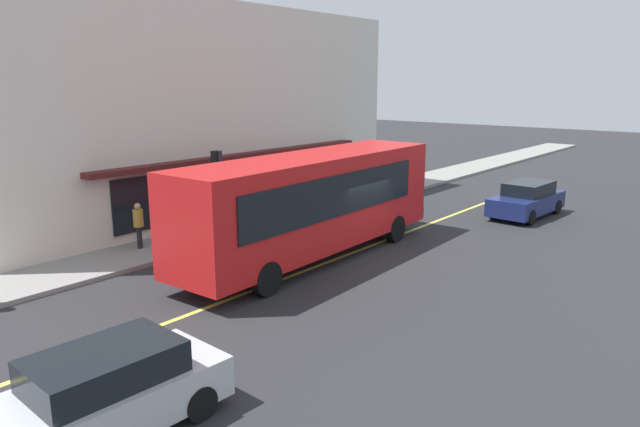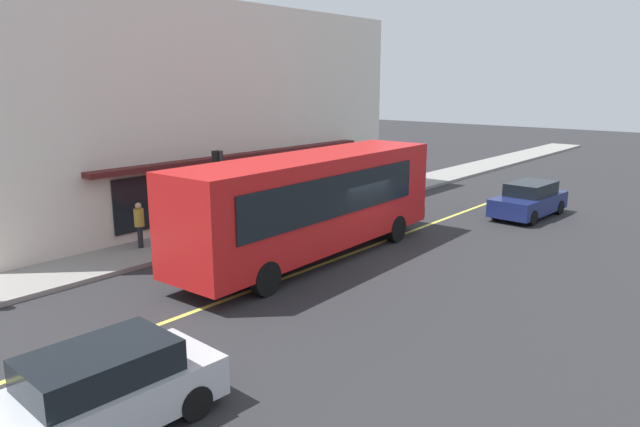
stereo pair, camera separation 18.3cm
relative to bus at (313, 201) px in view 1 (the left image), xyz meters
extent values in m
plane|color=#28282B|center=(1.44, -0.66, -1.99)|extent=(120.00, 120.00, 0.00)
cube|color=gray|center=(1.44, 4.75, -1.91)|extent=(80.00, 2.59, 0.15)
cube|color=#D8D14C|center=(1.44, -0.66, -1.98)|extent=(36.00, 0.16, 0.01)
cube|color=silver|center=(2.36, 11.20, 2.52)|extent=(20.48, 10.32, 9.01)
cube|color=#4C1919|center=(2.36, 5.79, 0.81)|extent=(14.33, 0.70, 0.20)
cube|color=black|center=(2.36, 6.01, -0.49)|extent=(12.29, 0.08, 2.00)
cube|color=red|center=(-0.04, 0.00, 0.01)|extent=(11.08, 2.89, 3.00)
cube|color=black|center=(5.41, 0.19, 0.37)|extent=(0.19, 2.10, 1.80)
cube|color=black|center=(-0.38, 1.26, 0.37)|extent=(8.80, 0.37, 1.32)
cube|color=black|center=(-0.29, -1.28, 0.37)|extent=(8.80, 0.37, 1.32)
cube|color=#0CF259|center=(5.48, 0.20, 1.26)|extent=(0.15, 1.90, 0.36)
cube|color=#2D2D33|center=(5.51, 0.20, -1.24)|extent=(0.25, 2.40, 0.40)
cylinder|color=black|center=(3.44, 1.25, -1.49)|extent=(1.01, 0.34, 1.00)
cylinder|color=black|center=(3.52, -1.01, -1.49)|extent=(1.01, 0.34, 1.00)
cylinder|color=black|center=(-3.60, 1.00, -1.49)|extent=(1.01, 0.34, 1.00)
cylinder|color=black|center=(-3.51, -1.26, -1.49)|extent=(1.01, 0.34, 1.00)
cylinder|color=#2D2D33|center=(-0.41, 4.13, -0.24)|extent=(0.12, 0.12, 3.20)
cube|color=black|center=(-0.41, 4.33, 0.91)|extent=(0.30, 0.30, 0.90)
sphere|color=red|center=(-0.41, 4.50, 1.18)|extent=(0.18, 0.18, 0.18)
sphere|color=orange|center=(-0.41, 4.50, 0.91)|extent=(0.18, 0.18, 0.18)
sphere|color=green|center=(-0.41, 4.50, 0.64)|extent=(0.18, 0.18, 0.18)
cube|color=#B7BABF|center=(-9.98, -3.74, -1.39)|extent=(4.37, 1.98, 0.75)
cube|color=black|center=(-9.83, -3.75, -0.74)|extent=(2.47, 1.61, 0.55)
cylinder|color=black|center=(-8.60, -4.62, -1.67)|extent=(0.65, 0.25, 0.64)
cylinder|color=black|center=(-8.53, -2.98, -1.67)|extent=(0.65, 0.25, 0.64)
cube|color=navy|center=(10.73, -3.25, -1.39)|extent=(4.39, 2.04, 0.75)
cube|color=black|center=(10.88, -3.26, -0.74)|extent=(2.49, 1.65, 0.55)
cylinder|color=black|center=(9.27, -3.99, -1.67)|extent=(0.65, 0.26, 0.64)
cylinder|color=black|center=(9.36, -2.35, -1.67)|extent=(0.65, 0.26, 0.64)
cylinder|color=black|center=(12.10, -4.15, -1.67)|extent=(0.65, 0.26, 0.64)
cylinder|color=black|center=(12.19, -2.51, -1.67)|extent=(0.65, 0.26, 0.64)
cylinder|color=black|center=(7.66, 5.39, -1.41)|extent=(0.18, 0.18, 0.85)
cylinder|color=#3F3F47|center=(7.66, 5.39, -0.65)|extent=(0.34, 0.34, 0.67)
sphere|color=tan|center=(7.66, 5.39, -0.20)|extent=(0.24, 0.24, 0.24)
cylinder|color=black|center=(-3.34, 5.12, -1.45)|extent=(0.18, 0.18, 0.78)
cylinder|color=#B28C33|center=(-3.34, 5.12, -0.75)|extent=(0.34, 0.34, 0.61)
sphere|color=tan|center=(-3.34, 5.12, -0.34)|extent=(0.22, 0.22, 0.22)
camera|label=1|loc=(-14.31, -12.08, 3.87)|focal=32.42mm
camera|label=2|loc=(-14.19, -12.22, 3.87)|focal=32.42mm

